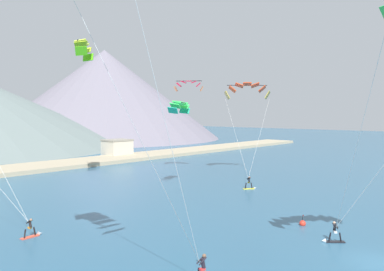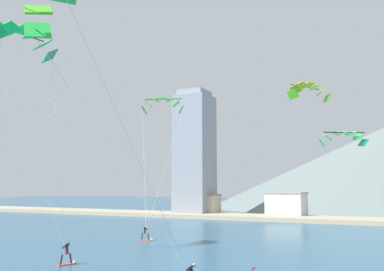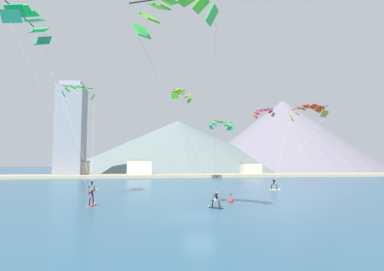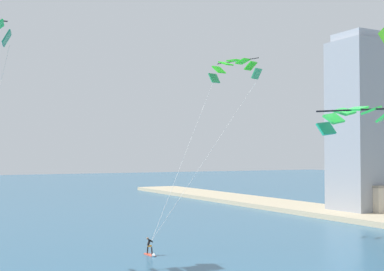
# 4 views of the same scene
# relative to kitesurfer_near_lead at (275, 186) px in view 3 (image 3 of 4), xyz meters

# --- Properties ---
(ground_plane) EXTENTS (400.00, 400.00, 0.00)m
(ground_plane) POSITION_rel_kitesurfer_near_lead_xyz_m (-14.81, -19.76, -0.56)
(ground_plane) COLOR #2D5B7A
(kitesurfer_near_lead) EXTENTS (1.63, 1.37, 1.78)m
(kitesurfer_near_lead) POSITION_rel_kitesurfer_near_lead_xyz_m (0.00, 0.00, 0.00)
(kitesurfer_near_lead) COLOR yellow
(kitesurfer_near_lead) RESTS_ON ground
(kitesurfer_near_trail) EXTENTS (1.44, 1.57, 1.61)m
(kitesurfer_near_trail) POSITION_rel_kitesurfer_near_lead_xyz_m (-12.78, -15.81, -0.12)
(kitesurfer_near_trail) COLOR black
(kitesurfer_near_trail) RESTS_ON ground
(kitesurfer_mid_center) EXTENTS (0.82, 1.78, 1.81)m
(kitesurfer_mid_center) POSITION_rel_kitesurfer_near_lead_xyz_m (-24.65, -12.90, -0.00)
(kitesurfer_mid_center) COLOR #E54C33
(kitesurfer_mid_center) RESTS_ON ground
(kitesurfer_far_left) EXTENTS (1.76, 0.59, 1.62)m
(kitesurfer_far_left) POSITION_rel_kitesurfer_near_lead_xyz_m (-27.54, 2.23, -0.12)
(kitesurfer_far_left) COLOR #E54C33
(kitesurfer_far_left) RESTS_ON ground
(parafoil_kite_near_lead) EXTENTS (12.50, 10.01, 13.35)m
(parafoil_kite_near_lead) POSITION_rel_kitesurfer_near_lead_xyz_m (9.26, 6.84, 13.07)
(parafoil_kite_near_lead) COLOR gold
(parafoil_kite_near_trail) EXTENTS (7.76, 9.33, 15.32)m
(parafoil_kite_near_trail) POSITION_rel_kitesurfer_near_lead_xyz_m (-17.21, -23.10, 14.97)
(parafoil_kite_near_trail) COLOR green
(parafoil_kite_mid_center) EXTENTS (8.34, 6.73, 18.81)m
(parafoil_kite_mid_center) POSITION_rel_kitesurfer_near_lead_xyz_m (-31.91, -12.02, 18.60)
(parafoil_kite_mid_center) COLOR #209267
(parafoil_kite_far_left) EXTENTS (8.27, 13.71, 17.48)m
(parafoil_kite_far_left) POSITION_rel_kitesurfer_near_lead_xyz_m (-32.98, 14.17, 17.17)
(parafoil_kite_far_left) COLOR #2CA165
(parafoil_kite_distant_high_outer) EXTENTS (4.01, 4.41, 1.84)m
(parafoil_kite_distant_high_outer) POSITION_rel_kitesurfer_near_lead_xyz_m (3.87, 14.49, 13.92)
(parafoil_kite_distant_high_outer) COLOR #BC693E
(parafoil_kite_distant_low_drift) EXTENTS (4.65, 3.28, 1.65)m
(parafoil_kite_distant_low_drift) POSITION_rel_kitesurfer_near_lead_xyz_m (-7.10, 5.80, 10.19)
(parafoil_kite_distant_low_drift) COLOR #1EB083
(parafoil_kite_distant_mid_solo) EXTENTS (5.13, 5.88, 2.43)m
(parafoil_kite_distant_mid_solo) POSITION_rel_kitesurfer_near_lead_xyz_m (-12.83, 18.42, 18.10)
(parafoil_kite_distant_mid_solo) COLOR #52C416
(race_marker_buoy) EXTENTS (0.56, 0.56, 1.02)m
(race_marker_buoy) POSITION_rel_kitesurfer_near_lead_xyz_m (-10.25, -12.21, -0.40)
(race_marker_buoy) COLOR red
(race_marker_buoy) RESTS_ON ground
(shoreline_strip) EXTENTS (180.00, 10.00, 0.70)m
(shoreline_strip) POSITION_rel_kitesurfer_near_lead_xyz_m (-14.81, 37.58, -0.21)
(shoreline_strip) COLOR tan
(shoreline_strip) RESTS_ON ground
(shore_building_harbour_front) EXTENTS (6.95, 6.11, 4.89)m
(shore_building_harbour_front) POSITION_rel_kitesurfer_near_lead_xyz_m (-22.55, 41.90, 1.90)
(shore_building_harbour_front) COLOR silver
(shore_building_harbour_front) RESTS_ON ground
(shore_building_promenade_mid) EXTENTS (5.46, 4.63, 4.39)m
(shore_building_promenade_mid) POSITION_rel_kitesurfer_near_lead_xyz_m (-39.36, 41.63, 1.65)
(shore_building_promenade_mid) COLOR beige
(shore_building_promenade_mid) RESTS_ON ground
(shore_building_quay_east) EXTENTS (5.69, 4.96, 4.02)m
(shore_building_quay_east) POSITION_rel_kitesurfer_near_lead_xyz_m (9.95, 42.08, 1.46)
(shore_building_quay_east) COLOR beige
(shore_building_quay_east) RESTS_ON ground
(highrise_tower) EXTENTS (7.00, 7.00, 25.97)m
(highrise_tower) POSITION_rel_kitesurfer_near_lead_xyz_m (-41.29, 40.72, 12.22)
(highrise_tower) COLOR gray
(highrise_tower) RESTS_ON ground
(mountain_peak_west_ridge) EXTENTS (90.17, 90.17, 34.89)m
(mountain_peak_west_ridge) POSITION_rel_kitesurfer_near_lead_xyz_m (45.99, 98.78, 16.89)
(mountain_peak_west_ridge) COLOR slate
(mountain_peak_west_ridge) RESTS_ON ground
(mountain_peak_central_summit) EXTENTS (104.49, 104.49, 23.78)m
(mountain_peak_central_summit) POSITION_rel_kitesurfer_near_lead_xyz_m (-7.28, 99.96, 11.34)
(mountain_peak_central_summit) COLOR slate
(mountain_peak_central_summit) RESTS_ON ground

